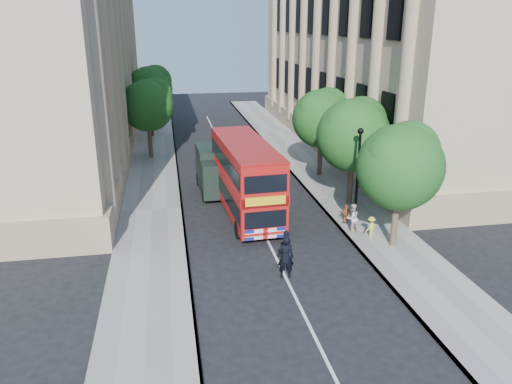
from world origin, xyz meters
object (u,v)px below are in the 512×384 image
double_decker_bus (245,176)px  police_constable (286,257)px  lamp_post (357,180)px  woman_pedestrian (352,218)px  box_van (215,172)px

double_decker_bus → police_constable: double_decker_bus is taller
lamp_post → woman_pedestrian: (-0.58, -1.11, -1.63)m
box_van → lamp_post: bearing=-46.5°
police_constable → woman_pedestrian: size_ratio=1.26×
double_decker_bus → box_van: 4.47m
double_decker_bus → police_constable: 7.67m
lamp_post → box_van: bearing=135.3°
police_constable → woman_pedestrian: 5.90m
lamp_post → woman_pedestrian: lamp_post is taller
double_decker_bus → woman_pedestrian: double_decker_bus is taller
police_constable → woman_pedestrian: (4.43, 3.89, -0.08)m
lamp_post → police_constable: size_ratio=2.71×
lamp_post → box_van: size_ratio=1.04×
woman_pedestrian → box_van: bearing=-64.6°
police_constable → woman_pedestrian: bearing=-130.8°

